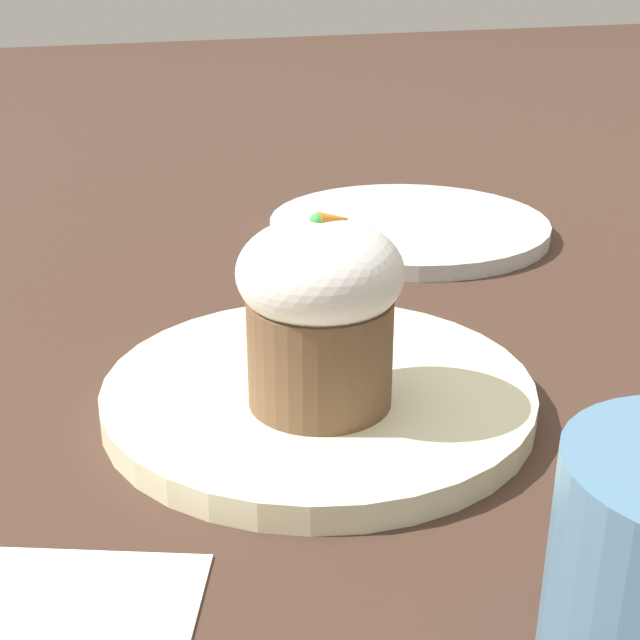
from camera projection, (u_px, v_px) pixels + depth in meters
The scene contains 6 objects.
ground_plane at pixel (318, 406), 0.51m from camera, with size 4.00×4.00×0.00m, color #3D281E.
dessert_plate at pixel (318, 393), 0.51m from camera, with size 0.24×0.24×0.02m.
carrot_cake at pixel (320, 309), 0.46m from camera, with size 0.09×0.09×0.11m.
spoon at pixel (316, 370), 0.51m from camera, with size 0.07×0.13×0.01m.
side_plate at pixel (409, 226), 0.81m from camera, with size 0.25×0.25×0.01m.
paper_napkin at pixel (60, 623), 0.35m from camera, with size 0.13×0.12×0.00m.
Camera 1 is at (-0.16, -0.42, 0.25)m, focal length 50.00 mm.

